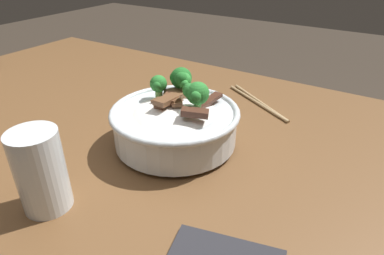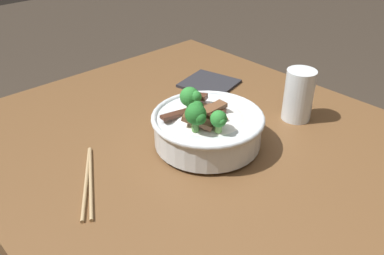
% 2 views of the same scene
% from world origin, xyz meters
% --- Properties ---
extents(dining_table, '(1.38, 0.90, 0.83)m').
position_xyz_m(dining_table, '(0.00, 0.00, 0.74)').
color(dining_table, brown).
rests_on(dining_table, ground).
extents(rice_bowl, '(0.24, 0.24, 0.13)m').
position_xyz_m(rice_bowl, '(-0.15, -0.00, 0.88)').
color(rice_bowl, silver).
rests_on(rice_bowl, dining_table).
extents(drinking_glass, '(0.07, 0.07, 0.13)m').
position_xyz_m(drinking_glass, '(-0.09, 0.24, 0.88)').
color(drinking_glass, white).
rests_on(drinking_glass, dining_table).
extents(chopsticks_pair, '(0.20, 0.13, 0.01)m').
position_xyz_m(chopsticks_pair, '(-0.21, -0.26, 0.83)').
color(chopsticks_pair, tan).
rests_on(chopsticks_pair, dining_table).
extents(folded_napkin, '(0.17, 0.16, 0.01)m').
position_xyz_m(folded_napkin, '(-0.37, 0.22, 0.83)').
color(folded_napkin, '#28282D').
rests_on(folded_napkin, dining_table).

